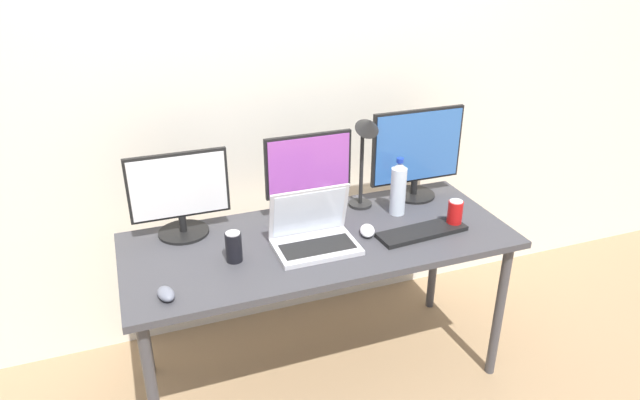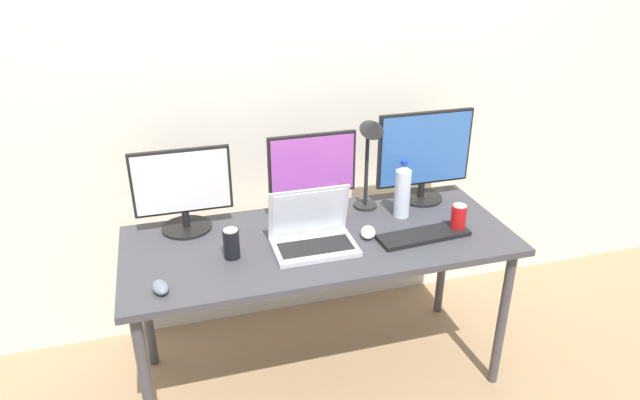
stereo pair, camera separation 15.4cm
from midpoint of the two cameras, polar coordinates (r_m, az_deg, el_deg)
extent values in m
plane|color=#9E7F5B|center=(2.89, 1.60, -16.74)|extent=(16.00, 16.00, 0.00)
cube|color=silver|center=(2.78, -1.82, 12.19)|extent=(7.00, 0.08, 2.60)
cylinder|color=#424247|center=(2.36, -15.06, -17.80)|extent=(0.04, 0.04, 0.71)
cylinder|color=#424247|center=(2.76, 19.34, -11.23)|extent=(0.04, 0.04, 0.71)
cylinder|color=#424247|center=(2.81, -15.56, -9.94)|extent=(0.04, 0.04, 0.71)
cylinder|color=#424247|center=(3.15, 13.61, -5.47)|extent=(0.04, 0.04, 0.71)
cube|color=#3D3D42|center=(2.46, 1.80, -4.13)|extent=(1.66, 0.69, 0.03)
cylinder|color=black|center=(2.57, -11.50, -2.72)|extent=(0.22, 0.22, 0.01)
cylinder|color=black|center=(2.55, -11.58, -1.89)|extent=(0.03, 0.03, 0.07)
cube|color=black|center=(2.47, -11.94, 1.81)|extent=(0.42, 0.02, 0.29)
cube|color=white|center=(2.46, -11.91, 1.70)|extent=(0.40, 0.01, 0.26)
cylinder|color=black|center=(2.65, 0.91, -1.26)|extent=(0.20, 0.20, 0.01)
cylinder|color=black|center=(2.63, 0.92, -0.25)|extent=(0.03, 0.03, 0.09)
cube|color=black|center=(2.55, 0.95, 3.57)|extent=(0.40, 0.02, 0.29)
cube|color=#A54CB2|center=(2.54, 1.03, 3.46)|extent=(0.38, 0.01, 0.26)
cylinder|color=black|center=(2.85, 11.55, 0.24)|extent=(0.21, 0.21, 0.01)
cylinder|color=black|center=(2.84, 11.62, 0.98)|extent=(0.03, 0.03, 0.07)
cube|color=black|center=(2.76, 12.01, 5.04)|extent=(0.47, 0.02, 0.36)
cube|color=#3366B2|center=(2.75, 12.13, 4.95)|extent=(0.44, 0.01, 0.34)
cube|color=silver|center=(2.36, 1.31, -4.72)|extent=(0.34, 0.23, 0.02)
cube|color=black|center=(2.34, 1.44, -4.69)|extent=(0.30, 0.13, 0.00)
cube|color=silver|center=(2.38, 0.71, -1.15)|extent=(0.34, 0.06, 0.23)
cube|color=silver|center=(2.37, 0.76, -1.26)|extent=(0.31, 0.05, 0.20)
cube|color=black|center=(2.50, 12.06, -3.51)|extent=(0.41, 0.15, 0.02)
ellipsoid|color=slate|center=(2.16, -13.70, -8.52)|extent=(0.08, 0.10, 0.04)
ellipsoid|color=silver|center=(2.47, 6.62, -3.25)|extent=(0.10, 0.12, 0.04)
cylinder|color=silver|center=(2.62, 9.91, 0.60)|extent=(0.07, 0.07, 0.22)
cone|color=silver|center=(2.57, 10.12, 3.18)|extent=(0.06, 0.06, 0.03)
cylinder|color=#1938B2|center=(2.56, 10.17, 3.70)|extent=(0.03, 0.03, 0.02)
cylinder|color=black|center=(2.30, -6.94, -4.42)|extent=(0.07, 0.07, 0.12)
cylinder|color=silver|center=(2.27, -7.03, -3.04)|extent=(0.06, 0.06, 0.00)
cylinder|color=red|center=(2.56, 15.36, -1.84)|extent=(0.07, 0.07, 0.12)
cylinder|color=silver|center=(2.54, 15.52, -0.57)|extent=(0.06, 0.06, 0.00)
cylinder|color=black|center=(2.73, 6.15, -0.56)|extent=(0.11, 0.11, 0.01)
cylinder|color=black|center=(2.65, 6.35, 3.24)|extent=(0.02, 0.02, 0.38)
cone|color=black|center=(2.52, 7.10, 7.35)|extent=(0.11, 0.12, 0.11)
camera|label=1|loc=(0.08, -88.13, 0.89)|focal=32.00mm
camera|label=2|loc=(0.08, 91.87, -0.89)|focal=32.00mm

